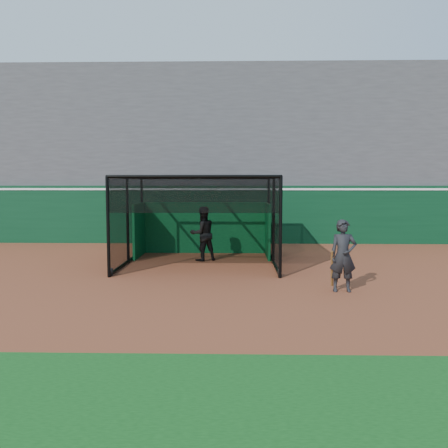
{
  "coord_description": "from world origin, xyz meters",
  "views": [
    {
      "loc": [
        0.55,
        -12.05,
        2.63
      ],
      "look_at": [
        0.21,
        2.0,
        1.4
      ],
      "focal_mm": 38.0,
      "sensor_mm": 36.0,
      "label": 1
    }
  ],
  "objects": [
    {
      "name": "grandstand",
      "position": [
        0.0,
        12.27,
        4.48
      ],
      "size": [
        50.0,
        7.85,
        8.95
      ],
      "color": "#4C4C4F",
      "rests_on": "ground"
    },
    {
      "name": "batting_cage",
      "position": [
        -0.59,
        3.3,
        1.4
      ],
      "size": [
        4.85,
        4.86,
        2.8
      ],
      "color": "black",
      "rests_on": "ground"
    },
    {
      "name": "on_deck_player",
      "position": [
        3.15,
        -0.7,
        0.87
      ],
      "size": [
        0.65,
        0.44,
        1.75
      ],
      "color": "black",
      "rests_on": "ground"
    },
    {
      "name": "batter",
      "position": [
        -0.55,
        3.78,
        0.91
      ],
      "size": [
        1.11,
        1.03,
        1.83
      ],
      "primitive_type": "imported",
      "rotation": [
        0.0,
        0.0,
        3.64
      ],
      "color": "black",
      "rests_on": "ground"
    },
    {
      "name": "outfield_wall",
      "position": [
        0.0,
        8.5,
        1.29
      ],
      "size": [
        50.0,
        0.5,
        2.5
      ],
      "color": "#09341B",
      "rests_on": "ground"
    },
    {
      "name": "ground",
      "position": [
        0.0,
        0.0,
        0.0
      ],
      "size": [
        120.0,
        120.0,
        0.0
      ],
      "primitive_type": "plane",
      "color": "brown",
      "rests_on": "ground"
    }
  ]
}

